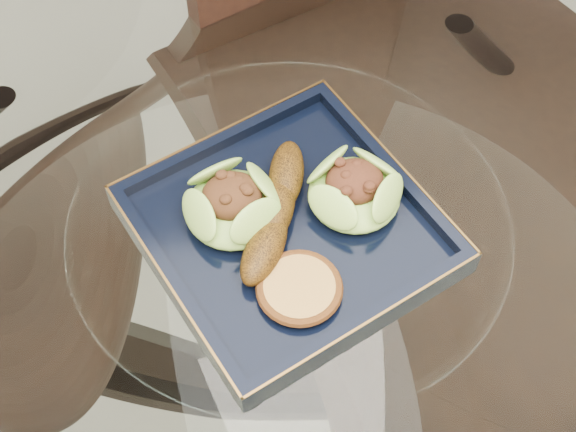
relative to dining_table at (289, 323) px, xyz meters
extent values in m
cylinder|color=white|center=(0.00, 0.00, 0.16)|extent=(1.10, 1.10, 0.01)
torus|color=black|center=(0.00, 0.00, 0.16)|extent=(1.13, 1.13, 0.02)
cylinder|color=black|center=(0.28, 0.28, -0.22)|extent=(0.04, 0.04, 0.75)
cylinder|color=black|center=(-0.28, 0.28, -0.22)|extent=(0.04, 0.04, 0.75)
cube|color=black|center=(0.22, 0.24, -0.12)|extent=(0.55, 0.55, 0.04)
cylinder|color=black|center=(0.11, 0.00, -0.37)|extent=(0.03, 0.03, 0.46)
cylinder|color=black|center=(0.46, 0.13, -0.37)|extent=(0.03, 0.03, 0.46)
cylinder|color=black|center=(-0.02, 0.35, -0.37)|extent=(0.03, 0.03, 0.46)
cylinder|color=black|center=(0.33, 0.48, -0.37)|extent=(0.03, 0.03, 0.46)
cube|color=black|center=(0.00, 0.02, 0.17)|extent=(0.35, 0.35, 0.02)
ellipsoid|color=#599029|center=(-0.05, 0.04, 0.20)|extent=(0.10, 0.10, 0.03)
ellipsoid|color=#69A22F|center=(0.07, 0.03, 0.20)|extent=(0.12, 0.12, 0.03)
ellipsoid|color=#573409|center=(-0.01, 0.03, 0.20)|extent=(0.11, 0.17, 0.03)
cylinder|color=#C39141|center=(0.00, -0.06, 0.19)|extent=(0.09, 0.09, 0.01)
camera|label=1|loc=(-0.09, -0.41, 0.86)|focal=50.00mm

